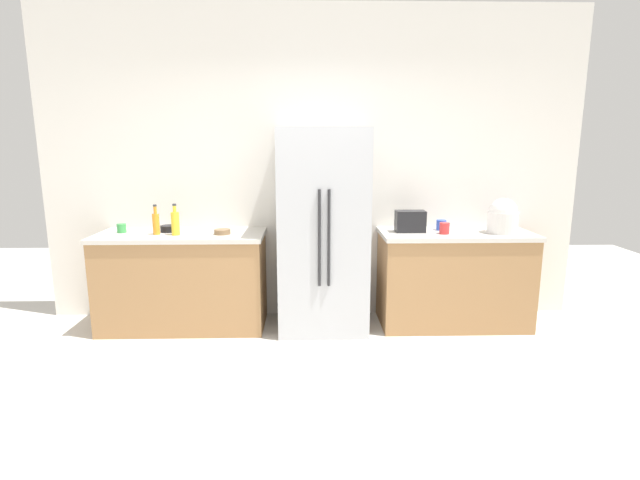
% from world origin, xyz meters
% --- Properties ---
extents(ground_plane, '(10.37, 10.37, 0.00)m').
position_xyz_m(ground_plane, '(0.00, 0.00, 0.00)').
color(ground_plane, beige).
extents(kitchen_back_panel, '(5.18, 0.10, 2.97)m').
position_xyz_m(kitchen_back_panel, '(0.00, 1.99, 1.49)').
color(kitchen_back_panel, silver).
rests_on(kitchen_back_panel, ground_plane).
extents(counter_left, '(1.52, 0.65, 0.90)m').
position_xyz_m(counter_left, '(-1.21, 1.62, 0.45)').
color(counter_left, '#9E7247').
rests_on(counter_left, ground_plane).
extents(counter_right, '(1.39, 0.65, 0.90)m').
position_xyz_m(counter_right, '(1.33, 1.62, 0.45)').
color(counter_right, '#9E7247').
rests_on(counter_right, ground_plane).
extents(refrigerator, '(0.80, 0.71, 1.84)m').
position_xyz_m(refrigerator, '(0.09, 1.58, 0.92)').
color(refrigerator, '#B2B5BA').
rests_on(refrigerator, ground_plane).
extents(toaster, '(0.27, 0.15, 0.20)m').
position_xyz_m(toaster, '(0.90, 1.63, 1.00)').
color(toaster, black).
rests_on(toaster, counter_right).
extents(rice_cooker, '(0.27, 0.27, 0.32)m').
position_xyz_m(rice_cooker, '(1.73, 1.55, 1.05)').
color(rice_cooker, silver).
rests_on(rice_cooker, counter_right).
extents(bottle_a, '(0.06, 0.06, 0.27)m').
position_xyz_m(bottle_a, '(-1.41, 1.56, 1.00)').
color(bottle_a, orange).
rests_on(bottle_a, counter_left).
extents(bottle_b, '(0.07, 0.07, 0.28)m').
position_xyz_m(bottle_b, '(-1.23, 1.53, 1.01)').
color(bottle_b, yellow).
rests_on(bottle_b, counter_left).
extents(cup_a, '(0.09, 0.09, 0.10)m').
position_xyz_m(cup_a, '(1.22, 1.72, 0.95)').
color(cup_a, blue).
rests_on(cup_a, counter_right).
extents(cup_b, '(0.08, 0.08, 0.08)m').
position_xyz_m(cup_b, '(-1.76, 1.66, 0.94)').
color(cup_b, green).
rests_on(cup_b, counter_left).
extents(cup_c, '(0.09, 0.09, 0.10)m').
position_xyz_m(cup_c, '(1.84, 1.77, 0.95)').
color(cup_c, purple).
rests_on(cup_c, counter_right).
extents(cup_d, '(0.09, 0.09, 0.10)m').
position_xyz_m(cup_d, '(1.19, 1.52, 0.95)').
color(cup_d, red).
rests_on(cup_d, counter_right).
extents(bowl_a, '(0.15, 0.15, 0.05)m').
position_xyz_m(bowl_a, '(-0.82, 1.56, 0.92)').
color(bowl_a, brown).
rests_on(bowl_a, counter_left).
extents(bowl_b, '(0.15, 0.15, 0.06)m').
position_xyz_m(bowl_b, '(-1.34, 1.69, 0.93)').
color(bowl_b, black).
rests_on(bowl_b, counter_left).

